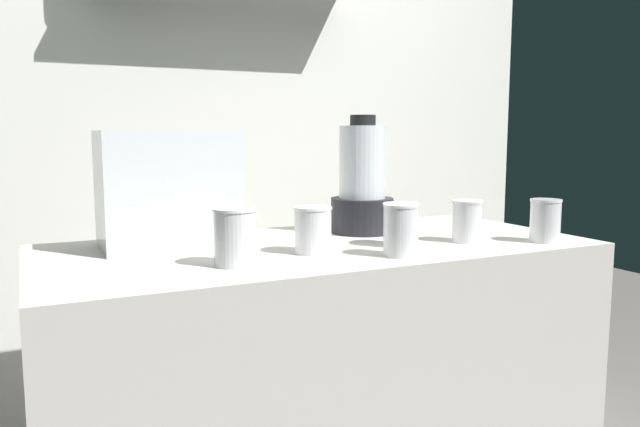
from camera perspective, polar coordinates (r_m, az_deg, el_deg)
The scene contains 10 objects.
counter at distance 1.74m, azimuth 0.00°, elevation -17.63°, with size 1.40×0.64×0.90m, color beige.
back_wall_unit at distance 2.29m, azimuth -8.51°, elevation 9.35°, with size 2.60×0.24×2.50m.
carrot_display_bin at distance 1.61m, azimuth -13.70°, elevation 0.34°, with size 0.33×0.22×0.29m.
blender_pitcher at distance 1.78m, azimuth 3.92°, elevation 2.53°, with size 0.18×0.18×0.34m.
juice_cup_orange_far_left at distance 1.34m, azimuth -7.86°, elevation -2.42°, with size 0.09×0.09×0.13m.
juice_cup_pomegranate_left at distance 1.47m, azimuth -0.65°, elevation -1.84°, with size 0.09×0.09×0.11m.
juice_cup_carrot_middle at distance 1.45m, azimuth 7.40°, elevation -1.75°, with size 0.08×0.08×0.12m.
juice_cup_mango_right at distance 1.58m, azimuth 7.46°, elevation -1.30°, with size 0.09×0.09×0.11m.
juice_cup_beet_far_right at distance 1.67m, azimuth 13.42°, elevation -0.96°, with size 0.08×0.08×0.11m.
juice_cup_mango_rightmost at distance 1.73m, azimuth 20.05°, elevation -0.88°, with size 0.08×0.08×0.11m.
Camera 1 is at (-0.68, -1.42, 1.18)m, focal length 34.70 mm.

